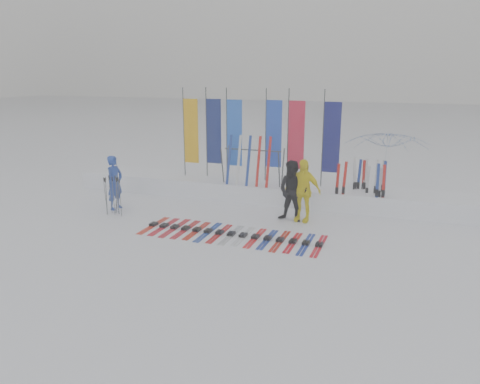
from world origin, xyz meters
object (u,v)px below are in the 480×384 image
at_px(person_black, 293,191).
at_px(person_blue, 115,183).
at_px(ski_rack, 252,162).
at_px(ski_row, 231,234).
at_px(person_yellow, 303,190).
at_px(tent_canopy, 385,167).

bearing_deg(person_black, person_blue, -166.21).
relative_size(person_black, ski_rack, 0.90).
distance_m(person_blue, ski_row, 4.63).
bearing_deg(ski_row, person_blue, 165.95).
bearing_deg(person_black, ski_rack, 143.95).
height_order(person_yellow, ski_row, person_yellow).
xyz_separation_m(person_yellow, ski_row, (-1.53, -1.93, -0.90)).
height_order(person_blue, tent_canopy, tent_canopy).
bearing_deg(person_blue, ski_row, -98.53).
distance_m(person_blue, person_black, 5.73).
relative_size(person_blue, ski_row, 0.35).
bearing_deg(person_yellow, ski_rack, 150.81).
xyz_separation_m(person_blue, tent_canopy, (8.12, 3.57, 0.37)).
height_order(person_blue, person_black, person_black).
bearing_deg(ski_row, person_black, 55.31).
xyz_separation_m(person_black, person_yellow, (0.27, 0.11, 0.02)).
xyz_separation_m(person_blue, ski_rack, (3.87, 2.38, 0.51)).
height_order(person_blue, person_yellow, person_yellow).
bearing_deg(ski_row, tent_canopy, 51.69).
xyz_separation_m(person_black, ski_row, (-1.26, -1.82, -0.88)).
relative_size(person_blue, tent_canopy, 0.63).
xyz_separation_m(ski_row, ski_rack, (-0.55, 3.49, 1.35)).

